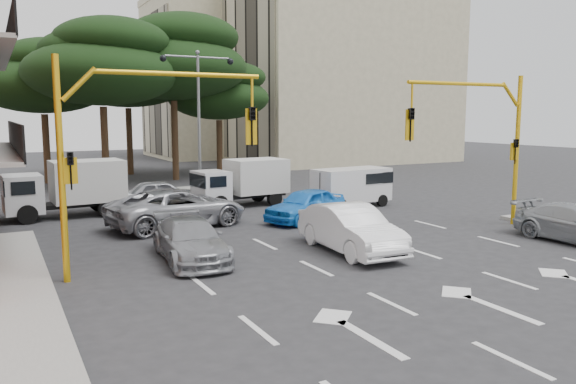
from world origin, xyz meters
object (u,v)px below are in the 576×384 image
at_px(signal_mast_right, 486,130).
at_px(street_lamp_center, 198,97).
at_px(box_truck_b, 241,183).
at_px(car_silver_cross_b, 162,193).
at_px(car_blue_compact, 306,205).
at_px(car_white_hatch, 350,229).
at_px(car_silver_wagon, 190,240).
at_px(car_silver_cross_a, 178,208).
at_px(signal_mast_left, 129,136).
at_px(box_truck_a, 66,189).
at_px(van_white, 352,187).

relative_size(signal_mast_right, street_lamp_center, 0.77).
height_order(street_lamp_center, box_truck_b, street_lamp_center).
bearing_deg(box_truck_b, car_silver_cross_b, 62.32).
bearing_deg(car_blue_compact, car_white_hatch, -35.84).
distance_m(car_blue_compact, car_silver_wagon, 7.46).
height_order(car_blue_compact, box_truck_b, box_truck_b).
distance_m(car_white_hatch, car_silver_cross_a, 7.62).
bearing_deg(signal_mast_left, street_lamp_center, 64.09).
bearing_deg(box_truck_a, car_blue_compact, -126.07).
relative_size(car_white_hatch, car_silver_cross_a, 0.83).
bearing_deg(box_truck_b, signal_mast_left, 137.48).
bearing_deg(car_white_hatch, van_white, 58.98).
height_order(signal_mast_right, car_silver_wagon, signal_mast_right).
bearing_deg(car_white_hatch, box_truck_a, 127.25).
height_order(signal_mast_right, car_blue_compact, signal_mast_right).
height_order(van_white, box_truck_a, box_truck_a).
relative_size(car_silver_wagon, box_truck_b, 0.95).
bearing_deg(car_silver_cross_a, box_truck_a, 28.00).
xyz_separation_m(signal_mast_right, van_white, (-1.55, 6.83, -2.93)).
bearing_deg(van_white, car_blue_compact, -64.92).
xyz_separation_m(car_blue_compact, box_truck_a, (-8.79, 5.72, 0.54)).
bearing_deg(car_silver_wagon, car_silver_cross_a, 82.33).
distance_m(van_white, box_truck_b, 5.40).
height_order(street_lamp_center, car_silver_cross_b, street_lamp_center).
bearing_deg(signal_mast_right, car_blue_compact, 139.71).
bearing_deg(van_white, box_truck_b, -124.93).
xyz_separation_m(signal_mast_right, street_lamp_center, (-6.80, 14.01, 1.54)).
distance_m(car_white_hatch, box_truck_a, 13.34).
xyz_separation_m(signal_mast_right, car_silver_wagon, (-11.74, 0.64, -3.24)).
bearing_deg(box_truck_b, street_lamp_center, 2.48).
height_order(car_blue_compact, car_silver_cross_b, car_blue_compact).
height_order(car_blue_compact, van_white, van_white).
bearing_deg(signal_mast_right, car_silver_cross_b, 131.61).
distance_m(signal_mast_right, box_truck_b, 11.70).
relative_size(signal_mast_left, car_blue_compact, 1.48).
xyz_separation_m(signal_mast_left, car_silver_cross_b, (3.83, 11.01, -3.22)).
bearing_deg(street_lamp_center, car_silver_cross_b, -134.73).
bearing_deg(street_lamp_center, signal_mast_right, -64.09).
bearing_deg(car_blue_compact, signal_mast_left, -82.29).
relative_size(signal_mast_left, car_white_hatch, 1.29).
height_order(signal_mast_left, car_white_hatch, signal_mast_left).
distance_m(signal_mast_right, van_white, 7.59).
bearing_deg(car_white_hatch, car_blue_compact, 79.11).
bearing_deg(car_silver_cross_a, car_silver_wagon, 156.21).
relative_size(signal_mast_right, box_truck_a, 1.20).
xyz_separation_m(street_lamp_center, car_blue_compact, (1.40, -9.42, -4.74)).
relative_size(signal_mast_left, car_silver_cross_b, 1.54).
height_order(street_lamp_center, box_truck_a, street_lamp_center).
height_order(street_lamp_center, car_silver_cross_a, street_lamp_center).
bearing_deg(van_white, signal_mast_left, -65.62).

